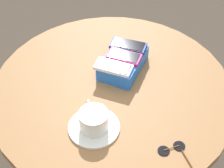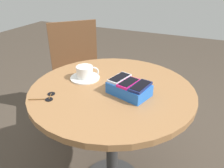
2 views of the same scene
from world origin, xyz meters
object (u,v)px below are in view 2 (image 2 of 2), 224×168
phone_white (119,78)px  saucer (85,78)px  phone_magenta (129,83)px  coffee_cup (85,72)px  chair_near_window (79,73)px  phone_box (129,89)px  sunglasses (49,97)px  round_table (112,109)px  phone_navy (141,86)px

phone_white → saucer: (0.22, -0.04, -0.06)m
phone_magenta → coffee_cup: (0.28, -0.07, -0.02)m
chair_near_window → coffee_cup: bearing=126.7°
phone_magenta → coffee_cup: coffee_cup is taller
phone_box → coffee_cup: size_ratio=1.85×
phone_magenta → saucer: phone_magenta is taller
phone_white → coffee_cup: bearing=-10.2°
phone_white → sunglasses: (0.28, 0.21, -0.06)m
round_table → phone_white: size_ratio=6.05×
round_table → phone_white: phone_white is taller
chair_near_window → phone_white: bearing=137.3°
coffee_cup → phone_box: bearing=167.2°
sunglasses → chair_near_window: 0.88m
coffee_cup → round_table: bearing=168.5°
phone_white → round_table: bearing=-4.8°
phone_navy → chair_near_window: (0.73, -0.60, -0.32)m
coffee_cup → chair_near_window: bearing=-53.3°
round_table → saucer: 0.23m
round_table → coffee_cup: 0.25m
phone_box → sunglasses: (0.34, 0.19, -0.03)m
chair_near_window → round_table: bearing=135.5°
phone_magenta → phone_white: size_ratio=0.92×
phone_magenta → saucer: (0.28, -0.07, -0.06)m
phone_white → sunglasses: phone_white is taller
chair_near_window → phone_box: bearing=138.8°
round_table → phone_box: bearing=164.8°
phone_navy → phone_magenta: size_ratio=1.07×
saucer → chair_near_window: 0.70m
phone_white → coffee_cup: (0.22, -0.04, -0.02)m
round_table → phone_box: phone_box is taller
round_table → sunglasses: bearing=42.3°
phone_white → sunglasses: bearing=37.3°
saucer → sunglasses: 0.25m
round_table → phone_navy: phone_navy is taller
phone_white → phone_box: bearing=158.4°
saucer → chair_near_window: size_ratio=0.18×
phone_white → chair_near_window: 0.89m
saucer → sunglasses: bearing=77.9°
saucer → coffee_cup: size_ratio=1.36×
chair_near_window → sunglasses: bearing=113.4°
phone_box → chair_near_window: 0.94m
saucer → sunglasses: saucer is taller
phone_box → coffee_cup: 0.29m
coffee_cup → sunglasses: (0.06, 0.25, -0.04)m
round_table → phone_white: 0.20m
phone_navy → sunglasses: phone_navy is taller
phone_navy → phone_white: bearing=-16.8°
chair_near_window → phone_magenta: bearing=138.6°
saucer → phone_box: bearing=167.5°
phone_magenta → chair_near_window: (0.67, -0.59, -0.32)m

